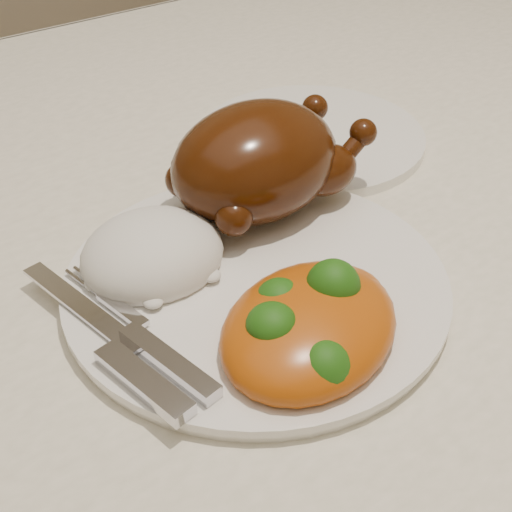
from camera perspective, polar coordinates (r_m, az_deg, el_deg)
dining_table at (r=0.61m, az=-11.78°, el=-9.13°), size 1.60×0.90×0.76m
tablecloth at (r=0.56m, az=-12.71°, el=-3.96°), size 1.73×1.03×0.18m
dinner_plate at (r=0.51m, az=-0.00°, el=-2.29°), size 0.35×0.35×0.01m
side_plate at (r=0.70m, az=4.47°, el=9.51°), size 0.24×0.24×0.01m
roast_chicken at (r=0.56m, az=0.30°, el=7.66°), size 0.17×0.11×0.09m
rice_mound at (r=0.52m, az=-8.28°, el=0.09°), size 0.11×0.10×0.06m
mac_and_cheese at (r=0.46m, az=4.57°, el=-5.23°), size 0.16×0.15×0.06m
cutlery at (r=0.45m, az=-9.71°, el=-7.23°), size 0.05×0.19×0.01m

